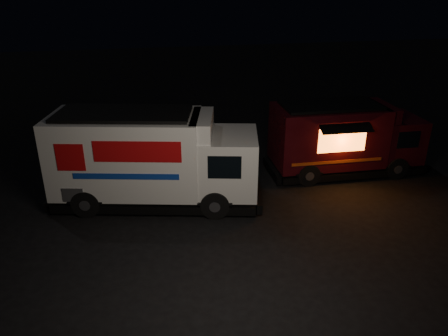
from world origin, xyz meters
TOP-DOWN VIEW (x-y plane):
  - ground at (0.00, 0.00)m, footprint 80.00×80.00m
  - white_truck at (-1.87, 2.74)m, footprint 7.88×4.18m
  - red_truck at (5.96, 3.86)m, footprint 6.46×2.55m

SIDE VIEW (x-z plane):
  - ground at x=0.00m, z-range 0.00..0.00m
  - red_truck at x=5.96m, z-range 0.00..2.97m
  - white_truck at x=-1.87m, z-range 0.00..3.40m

